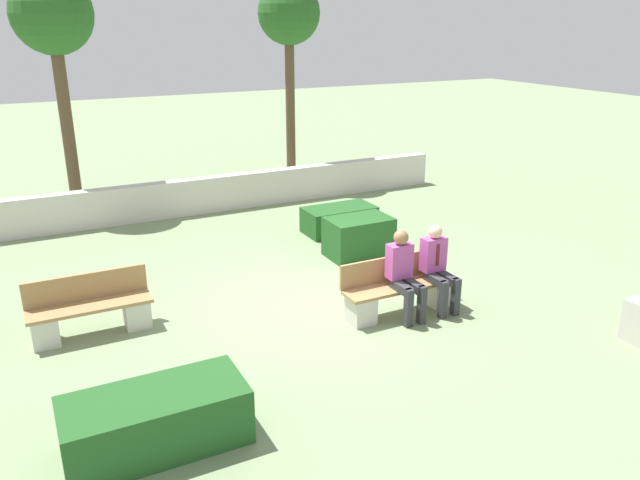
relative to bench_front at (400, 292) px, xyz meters
The scene contains 11 objects.
ground_plane 1.37m from the bench_front, 142.12° to the left, with size 60.00×60.00×0.00m, color gray.
perimeter_wall 6.67m from the bench_front, 99.01° to the left, with size 12.36×0.30×0.84m.
bench_front is the anchor object (origin of this frame).
bench_left_side 4.63m from the bench_front, 162.23° to the left, with size 1.73×0.48×0.87m.
person_seated_man 0.74m from the bench_front, 13.24° to the right, with size 0.38×0.63×1.36m.
person_seated_woman 0.45m from the bench_front, 106.52° to the right, with size 0.38×0.63×1.37m.
hedge_block_near_left 2.52m from the bench_front, 74.54° to the left, with size 1.22×0.79×0.77m.
hedge_block_near_right 4.44m from the bench_front, 159.18° to the right, with size 1.92×0.87×0.65m.
hedge_block_mid_left 4.01m from the bench_front, 75.15° to the left, with size 1.52×0.80×0.55m.
tree_leftmost 9.81m from the bench_front, 115.37° to the left, with size 1.78×1.78×5.36m.
tree_center_left 9.43m from the bench_front, 77.14° to the left, with size 1.63×1.63×5.32m.
Camera 1 is at (-4.08, -8.19, 4.37)m, focal length 35.00 mm.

